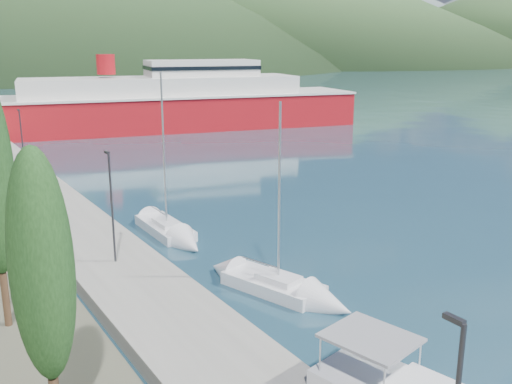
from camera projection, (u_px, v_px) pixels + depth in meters
quay at (61, 215)px, 40.89m from camera, size 5.00×88.00×0.80m
lamp_posts at (108, 201)px, 30.76m from camera, size 0.15×46.53×6.06m
sailboat_near at (301, 295)px, 28.12m from camera, size 4.26×7.66×10.56m
sailboat_mid at (177, 236)px, 36.79m from camera, size 2.15×7.96×11.43m
ferry at (165, 105)px, 85.03m from camera, size 59.59×24.36×11.58m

